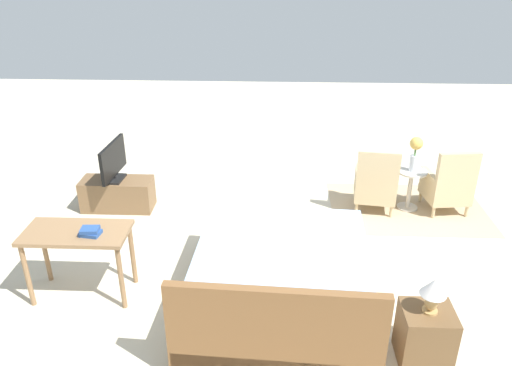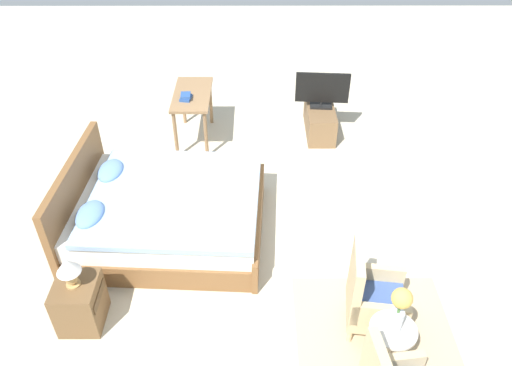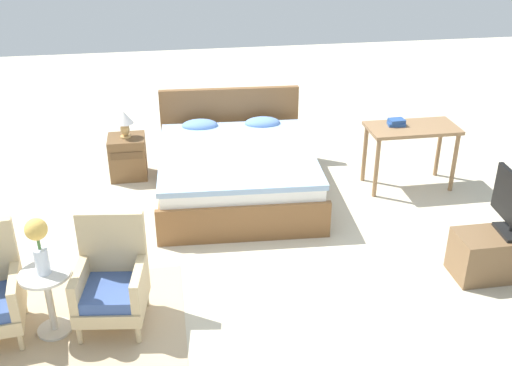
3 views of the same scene
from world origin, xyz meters
name	(u,v)px [view 1 (image 1 of 3)]	position (x,y,z in m)	size (l,w,h in m)	color
ground_plane	(277,244)	(0.00, 0.00, 0.00)	(16.00, 16.00, 0.00)	beige
floor_rug	(407,208)	(-1.81, -1.00, 0.00)	(2.10, 1.50, 0.01)	tan
bed	(280,283)	(-0.04, 1.17, 0.30)	(1.86, 2.20, 0.96)	brown
armchair_by_window_left	(448,186)	(-2.29, -0.94, 0.38)	(0.60, 0.60, 0.92)	#CCB284
armchair_by_window_right	(375,185)	(-1.32, -0.94, 0.38)	(0.61, 0.61, 0.92)	#CCB284
side_table	(410,185)	(-1.81, -1.01, 0.36)	(0.40, 0.40, 0.57)	beige
flower_vase	(415,150)	(-1.81, -1.01, 0.86)	(0.17, 0.17, 0.48)	silver
nightstand	(425,335)	(-1.29, 1.81, 0.26)	(0.44, 0.41, 0.52)	brown
table_lamp	(433,291)	(-1.29, 1.81, 0.74)	(0.22, 0.22, 0.33)	tan
tv_stand	(118,194)	(2.20, -0.84, 0.22)	(0.96, 0.40, 0.43)	brown
tv_flatscreen	(113,161)	(2.20, -0.84, 0.71)	(0.22, 0.78, 0.53)	black
vanity_desk	(77,241)	(2.00, 1.03, 0.64)	(1.04, 0.52, 0.76)	#8E6B47
book_stack	(90,232)	(1.82, 1.10, 0.79)	(0.21, 0.17, 0.08)	#284C8E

